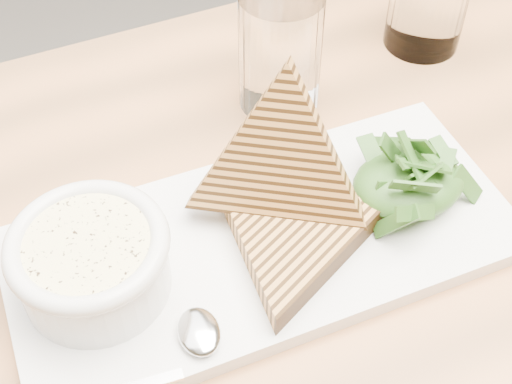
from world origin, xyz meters
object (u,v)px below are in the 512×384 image
object	(u,v)px
soup_bowl	(94,268)
table_top	(313,342)
platter	(264,243)
glass_near	(280,51)

from	to	relation	value
soup_bowl	table_top	bearing A→B (deg)	-28.71
table_top	platter	world-z (taller)	platter
glass_near	platter	bearing A→B (deg)	-113.70
table_top	glass_near	distance (m)	0.27
table_top	glass_near	bearing A→B (deg)	76.06
table_top	glass_near	world-z (taller)	glass_near
table_top	platter	bearing A→B (deg)	98.08
table_top	platter	size ratio (longest dim) A/B	3.06
glass_near	soup_bowl	bearing A→B (deg)	-140.53
table_top	soup_bowl	world-z (taller)	soup_bowl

